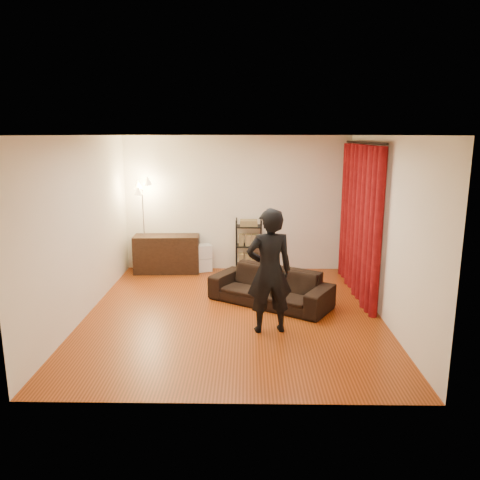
{
  "coord_description": "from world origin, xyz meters",
  "views": [
    {
      "loc": [
        0.22,
        -6.82,
        2.71
      ],
      "look_at": [
        0.1,
        0.3,
        1.1
      ],
      "focal_mm": 35.0,
      "sensor_mm": 36.0,
      "label": 1
    }
  ],
  "objects_px": {
    "person": "(269,271)",
    "wire_shelf": "(249,246)",
    "storage_boxes": "(203,258)",
    "sofa": "(270,287)",
    "floor_lamp": "(144,227)",
    "media_cabinet": "(167,254)"
  },
  "relations": [
    {
      "from": "storage_boxes",
      "to": "sofa",
      "type": "bearing_deg",
      "value": -55.6
    },
    {
      "from": "person",
      "to": "storage_boxes",
      "type": "distance_m",
      "value": 3.25
    },
    {
      "from": "person",
      "to": "storage_boxes",
      "type": "relative_size",
      "value": 3.19
    },
    {
      "from": "wire_shelf",
      "to": "floor_lamp",
      "type": "height_order",
      "value": "floor_lamp"
    },
    {
      "from": "wire_shelf",
      "to": "storage_boxes",
      "type": "bearing_deg",
      "value": 156.61
    },
    {
      "from": "sofa",
      "to": "storage_boxes",
      "type": "height_order",
      "value": "sofa"
    },
    {
      "from": "wire_shelf",
      "to": "person",
      "type": "bearing_deg",
      "value": -105.8
    },
    {
      "from": "storage_boxes",
      "to": "media_cabinet",
      "type": "bearing_deg",
      "value": -173.16
    },
    {
      "from": "storage_boxes",
      "to": "floor_lamp",
      "type": "bearing_deg",
      "value": -172.79
    },
    {
      "from": "wire_shelf",
      "to": "floor_lamp",
      "type": "relative_size",
      "value": 0.58
    },
    {
      "from": "media_cabinet",
      "to": "floor_lamp",
      "type": "relative_size",
      "value": 0.69
    },
    {
      "from": "media_cabinet",
      "to": "person",
      "type": "bearing_deg",
      "value": -58.61
    },
    {
      "from": "sofa",
      "to": "person",
      "type": "relative_size",
      "value": 1.12
    },
    {
      "from": "media_cabinet",
      "to": "storage_boxes",
      "type": "bearing_deg",
      "value": 4.52
    },
    {
      "from": "media_cabinet",
      "to": "floor_lamp",
      "type": "xyz_separation_m",
      "value": [
        -0.43,
        -0.06,
        0.55
      ]
    },
    {
      "from": "person",
      "to": "storage_boxes",
      "type": "bearing_deg",
      "value": -77.48
    },
    {
      "from": "person",
      "to": "floor_lamp",
      "type": "bearing_deg",
      "value": -59.88
    },
    {
      "from": "sofa",
      "to": "floor_lamp",
      "type": "height_order",
      "value": "floor_lamp"
    },
    {
      "from": "floor_lamp",
      "to": "storage_boxes",
      "type": "bearing_deg",
      "value": 7.21
    },
    {
      "from": "media_cabinet",
      "to": "wire_shelf",
      "type": "height_order",
      "value": "wire_shelf"
    },
    {
      "from": "media_cabinet",
      "to": "floor_lamp",
      "type": "height_order",
      "value": "floor_lamp"
    },
    {
      "from": "person",
      "to": "wire_shelf",
      "type": "xyz_separation_m",
      "value": [
        -0.28,
        2.92,
        -0.34
      ]
    }
  ]
}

